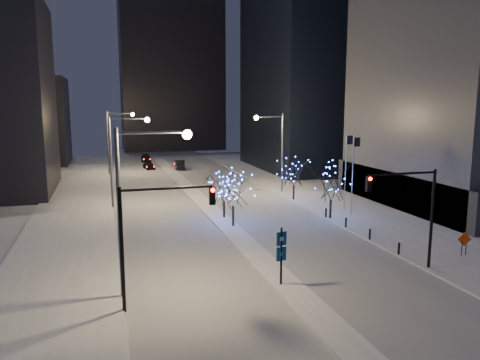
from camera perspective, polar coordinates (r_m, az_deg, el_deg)
name	(u,v)px	position (r m, az deg, el deg)	size (l,w,h in m)	color
ground	(293,292)	(29.45, 6.51, -13.39)	(160.00, 160.00, 0.00)	silver
road	(190,190)	(61.97, -6.12, -1.23)	(20.00, 130.00, 0.02)	#B6BCC6
median	(197,197)	(57.13, -5.22, -2.05)	(2.00, 80.00, 0.15)	white
east_sidewalk	(349,206)	(53.01, 13.12, -3.16)	(10.00, 90.00, 0.15)	white
west_sidewalk	(70,226)	(46.48, -19.98, -5.25)	(8.00, 90.00, 0.15)	white
filler_west_far	(16,121)	(96.25, -25.65, 6.47)	(18.00, 16.00, 16.00)	black
horizon_block	(171,63)	(118.55, -8.43, 13.95)	(24.00, 14.00, 42.00)	black
street_lamp_w_near	(137,189)	(27.46, -12.39, -1.05)	(4.40, 0.56, 10.00)	#595E66
street_lamp_w_mid	(121,148)	(52.23, -14.36, 3.74)	(4.40, 0.56, 10.00)	#595E66
street_lamp_w_far	(114,134)	(77.14, -15.06, 5.45)	(4.40, 0.56, 10.00)	#595E66
street_lamp_east	(276,143)	(58.97, 4.37, 4.58)	(3.90, 0.56, 10.00)	#595E66
traffic_signal_west	(151,226)	(25.92, -10.84, -5.56)	(5.26, 0.43, 7.00)	black
traffic_signal_east	(413,203)	(33.22, 20.36, -2.68)	(5.26, 0.43, 7.00)	black
flagpoles	(350,168)	(49.04, 13.23, 1.44)	(1.35, 2.60, 8.00)	silver
bollards	(357,228)	(42.14, 14.11, -5.71)	(0.16, 12.16, 0.90)	black
car_near	(149,166)	(82.42, -11.02, 1.74)	(1.52, 3.77, 1.28)	black
car_mid	(180,165)	(81.65, -7.37, 1.88)	(1.70, 4.88, 1.61)	black
car_far	(146,158)	(93.33, -11.38, 2.62)	(1.88, 4.62, 1.34)	black
holiday_tree_median_near	(233,190)	(42.71, -0.85, -1.17)	(4.16, 4.16, 5.25)	black
holiday_tree_median_far	(224,189)	(46.02, -1.97, -1.07)	(4.42, 4.42, 4.40)	black
holiday_tree_plaza_near	(331,183)	(46.47, 11.07, -0.38)	(5.51, 5.51, 5.46)	black
holiday_tree_plaza_far	(294,172)	(54.83, 6.60, 0.99)	(4.68, 4.68, 5.17)	black
wayfinding_sign	(281,251)	(29.35, 5.06, -8.57)	(0.68, 0.20, 3.81)	black
construction_sign	(464,241)	(38.74, 25.68, -6.76)	(1.05, 0.29, 1.77)	black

